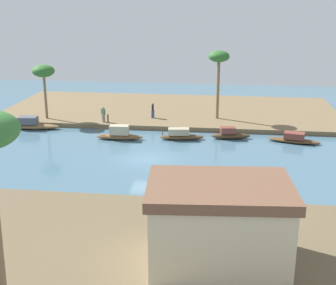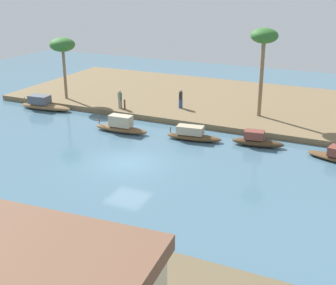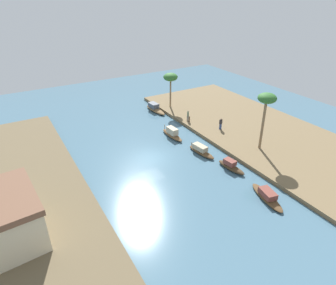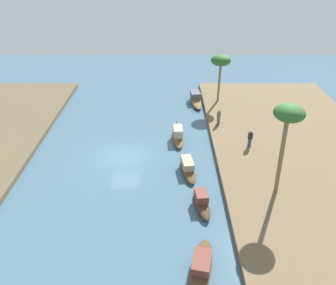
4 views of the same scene
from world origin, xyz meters
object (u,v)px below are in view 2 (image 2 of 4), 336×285
at_px(sampan_midstream, 257,141).
at_px(palm_tree_left_near, 264,40).
at_px(sampan_downstream_large, 193,135).
at_px(person_on_near_bank, 181,100).
at_px(palm_tree_left_far, 62,46).
at_px(sampan_open_hull, 121,126).
at_px(person_by_mooring, 120,100).
at_px(mooring_post, 125,104).
at_px(sampan_foreground, 44,104).

relative_size(sampan_midstream, palm_tree_left_near, 0.53).
xyz_separation_m(sampan_downstream_large, palm_tree_left_near, (-3.13, -6.37, 6.05)).
distance_m(sampan_downstream_large, person_on_near_bank, 6.80).
bearing_deg(person_on_near_bank, palm_tree_left_far, -91.77).
relative_size(sampan_open_hull, person_by_mooring, 2.74).
bearing_deg(palm_tree_left_far, person_on_near_bank, -172.11).
height_order(mooring_post, palm_tree_left_near, palm_tree_left_near).
xyz_separation_m(mooring_post, palm_tree_left_far, (6.64, -0.78, 4.35)).
distance_m(sampan_downstream_large, mooring_post, 8.42).
relative_size(sampan_midstream, sampan_open_hull, 0.84).
height_order(sampan_downstream_large, person_by_mooring, person_by_mooring).
relative_size(sampan_open_hull, sampan_downstream_large, 1.05).
relative_size(sampan_foreground, palm_tree_left_far, 0.92).
bearing_deg(sampan_open_hull, palm_tree_left_near, -143.20).
distance_m(sampan_downstream_large, person_by_mooring, 8.89).
xyz_separation_m(sampan_foreground, palm_tree_left_near, (-17.90, -4.67, 6.00)).
bearing_deg(mooring_post, sampan_foreground, 14.33).
relative_size(person_by_mooring, palm_tree_left_far, 0.29).
xyz_separation_m(sampan_open_hull, palm_tree_left_far, (8.75, -4.97, 4.72)).
height_order(sampan_foreground, sampan_open_hull, sampan_open_hull).
bearing_deg(palm_tree_left_near, sampan_downstream_large, 63.80).
bearing_deg(mooring_post, sampan_downstream_large, 155.29).
distance_m(sampan_foreground, sampan_midstream, 19.24).
distance_m(person_by_mooring, palm_tree_left_near, 12.75).
xyz_separation_m(sampan_downstream_large, mooring_post, (7.64, -3.52, 0.45)).
bearing_deg(person_on_near_bank, sampan_open_hull, -27.32).
distance_m(sampan_midstream, palm_tree_left_near, 8.35).
height_order(sampan_midstream, person_on_near_bank, person_on_near_bank).
xyz_separation_m(mooring_post, palm_tree_left_near, (-10.77, -2.85, 5.60)).
height_order(sampan_open_hull, palm_tree_left_near, palm_tree_left_near).
relative_size(person_on_near_bank, palm_tree_left_near, 0.23).
bearing_deg(palm_tree_left_far, mooring_post, 173.27).
distance_m(sampan_foreground, person_by_mooring, 6.95).
relative_size(sampan_foreground, palm_tree_left_near, 0.73).
bearing_deg(sampan_midstream, palm_tree_left_near, -84.09).
distance_m(sampan_midstream, sampan_downstream_large, 4.52).
distance_m(sampan_foreground, sampan_downstream_large, 14.87).
bearing_deg(person_by_mooring, palm_tree_left_far, 29.55).
xyz_separation_m(sampan_downstream_large, person_on_near_bank, (3.47, -5.80, 0.76)).
distance_m(person_by_mooring, mooring_post, 0.56).
relative_size(person_by_mooring, palm_tree_left_near, 0.23).
bearing_deg(sampan_open_hull, person_on_near_bank, -109.95).
distance_m(sampan_downstream_large, palm_tree_left_far, 15.66).
height_order(sampan_open_hull, person_by_mooring, person_by_mooring).
bearing_deg(palm_tree_left_near, sampan_open_hull, 39.09).
bearing_deg(sampan_midstream, sampan_downstream_large, 2.53).
height_order(sampan_midstream, mooring_post, mooring_post).
bearing_deg(sampan_midstream, person_on_near_bank, -39.72).
distance_m(sampan_midstream, sampan_open_hull, 10.09).
bearing_deg(palm_tree_left_far, person_by_mooring, 173.14).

